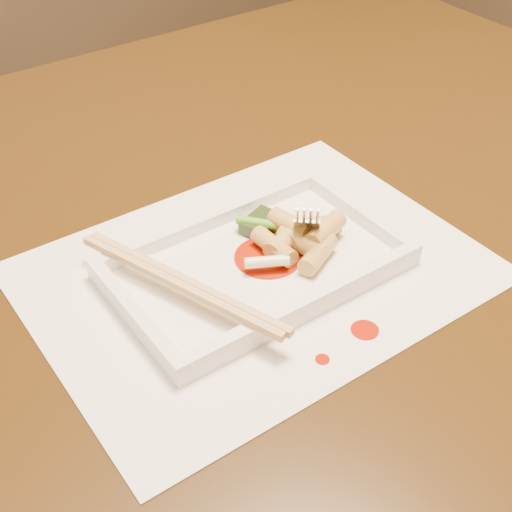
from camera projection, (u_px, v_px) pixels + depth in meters
table at (180, 309)px, 0.76m from camera, size 1.40×0.90×0.75m
placemat at (256, 272)px, 0.66m from camera, size 0.40×0.30×0.00m
sauce_splatter_a at (365, 330)px, 0.60m from camera, size 0.02×0.02×0.00m
sauce_splatter_b at (322, 359)px, 0.57m from camera, size 0.01×0.01×0.00m
plate_base at (256, 268)px, 0.65m from camera, size 0.26×0.16×0.01m
plate_rim_far at (212, 219)px, 0.69m from camera, size 0.26×0.01×0.01m
plate_rim_near at (307, 304)px, 0.60m from camera, size 0.26×0.01×0.01m
plate_rim_left at (134, 313)px, 0.59m from camera, size 0.01×0.14×0.01m
plate_rim_right at (359, 212)px, 0.70m from camera, size 0.01×0.14×0.01m
veg_piece at (262, 223)px, 0.69m from camera, size 0.04×0.04×0.01m
scallion_white at (267, 262)px, 0.63m from camera, size 0.04×0.03×0.01m
scallion_green at (280, 226)px, 0.67m from camera, size 0.06×0.07×0.01m
chopstick_a at (177, 284)px, 0.60m from camera, size 0.08×0.21×0.01m
chopstick_b at (185, 281)px, 0.61m from camera, size 0.08×0.21×0.01m
fork at (307, 163)px, 0.65m from camera, size 0.09×0.10×0.14m
sauce_blob_0 at (268, 257)px, 0.66m from camera, size 0.06×0.06×0.00m
rice_cake_0 at (302, 243)px, 0.66m from camera, size 0.03×0.05×0.02m
rice_cake_1 at (274, 246)px, 0.65m from camera, size 0.02×0.05×0.02m
rice_cake_2 at (325, 231)px, 0.66m from camera, size 0.05×0.03×0.02m
rice_cake_3 at (307, 236)px, 0.67m from camera, size 0.04×0.02×0.02m
rice_cake_4 at (286, 241)px, 0.66m from camera, size 0.05×0.03×0.02m
rice_cake_5 at (290, 225)px, 0.67m from camera, size 0.03×0.05×0.02m
rice_cake_6 at (318, 254)px, 0.64m from camera, size 0.05×0.04×0.02m
rice_cake_7 at (314, 227)px, 0.68m from camera, size 0.05×0.04×0.02m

